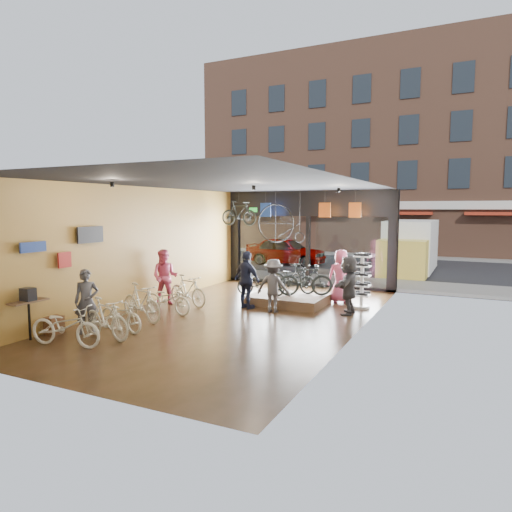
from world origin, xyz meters
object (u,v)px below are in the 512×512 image
Objects in this scene: customer_0 at (87,301)px; customer_2 at (247,280)px; floor_bike_4 at (168,299)px; customer_3 at (273,286)px; floor_bike_3 at (141,302)px; display_bike_mid at (305,280)px; customer_5 at (349,285)px; penny_farthing at (283,225)px; customer_4 at (341,276)px; floor_bike_0 at (66,326)px; display_bike_right at (293,278)px; hung_bike at (239,213)px; display_platform at (288,300)px; customer_1 at (165,277)px; sunglasses_rack at (362,281)px; street_car at (286,251)px; floor_bike_5 at (188,291)px; floor_bike_1 at (106,318)px; box_truck at (408,248)px; floor_bike_2 at (121,315)px.

customer_2 is at bearing 18.73° from customer_0.
customer_3 reaches higher than floor_bike_4.
floor_bike_3 is 1.07× the size of customer_0.
floor_bike_3 is at bearing 113.15° from display_bike_mid.
penny_farthing reaches higher than customer_5.
floor_bike_3 is at bearing 38.47° from customer_3.
customer_4 reaches higher than customer_5.
customer_5 is (4.94, 5.93, 0.39)m from floor_bike_0.
customer_3 is 4.01m from penny_farthing.
display_bike_right is 1.12× the size of customer_3.
hung_bike is (-2.80, 1.42, 2.15)m from display_bike_right.
floor_bike_3 is 0.97× the size of customer_2.
customer_2 reaches higher than display_platform.
customer_1 reaches higher than floor_bike_0.
customer_2 reaches higher than display_bike_right.
customer_4 is (0.95, 0.82, 0.06)m from display_bike_mid.
penny_farthing is at bearing -12.95° from floor_bike_4.
display_bike_mid is at bearing 13.12° from display_platform.
customer_3 is 0.92× the size of sunglasses_rack.
street_car reaches higher than display_bike_mid.
customer_5 reaches higher than floor_bike_5.
street_car reaches higher than floor_bike_0.
display_platform is 1.30× the size of penny_farthing.
floor_bike_1 is 4.02m from customer_1.
customer_1 is at bearing 32.14° from customer_2.
hung_bike is at bearing -38.50° from customer_2.
display_bike_right is (4.00, -9.22, 0.01)m from street_car.
street_car is at bearing 10.92° from floor_bike_4.
display_platform is 1.35× the size of customer_4.
sunglasses_rack is at bearing 166.78° from customer_5.
box_truck reaches higher than floor_bike_4.
customer_0 reaches higher than floor_bike_3.
floor_bike_3 is (-0.20, 1.03, 0.10)m from floor_bike_2.
customer_4 reaches higher than floor_bike_5.
customer_5 reaches higher than display_bike_right.
customer_2 is 1.04× the size of customer_5.
hung_bike reaches higher than floor_bike_4.
hung_bike is (-4.97, 2.49, 2.06)m from customer_5.
display_platform is at bearing -105.92° from customer_5.
box_truck reaches higher than floor_bike_5.
customer_0 reaches higher than display_platform.
box_truck reaches higher than customer_5.
floor_bike_4 is at bearing -161.15° from floor_bike_5.
sunglasses_rack reaches higher than display_platform.
customer_2 is 0.95m from customer_3.
sunglasses_rack is at bearing -27.66° from penny_farthing.
customer_4 is 3.30m from penny_farthing.
customer_5 is (2.17, -1.08, 0.09)m from display_bike_right.
sunglasses_rack is at bearing -91.96° from box_truck.
customer_3 is at bearing -72.87° from customer_5.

